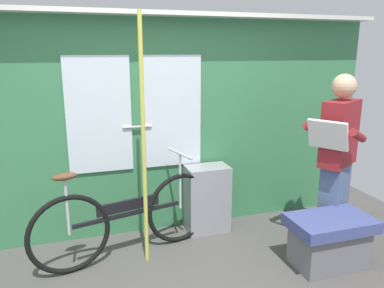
{
  "coord_description": "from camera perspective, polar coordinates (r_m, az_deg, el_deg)",
  "views": [
    {
      "loc": [
        -0.77,
        -2.44,
        1.83
      ],
      "look_at": [
        0.16,
        0.52,
        1.06
      ],
      "focal_mm": 35.33,
      "sensor_mm": 36.0,
      "label": 1
    }
  ],
  "objects": [
    {
      "name": "train_door_wall",
      "position": [
        3.77,
        -5.57,
        3.36
      ],
      "size": [
        4.62,
        0.28,
        2.17
      ],
      "color": "#387A4C",
      "rests_on": "ground_plane"
    },
    {
      "name": "bicycle_near_door",
      "position": [
        3.48,
        -9.62,
        -10.95
      ],
      "size": [
        1.71,
        0.57,
        0.9
      ],
      "rotation": [
        0.0,
        0.0,
        0.24
      ],
      "color": "black",
      "rests_on": "ground_plane"
    },
    {
      "name": "passenger_reading_newspaper",
      "position": [
        3.74,
        21.04,
        -2.0
      ],
      "size": [
        0.62,
        0.56,
        1.63
      ],
      "rotation": [
        0.0,
        0.0,
        3.69
      ],
      "color": "slate",
      "rests_on": "ground_plane"
    },
    {
      "name": "trash_bin_by_wall",
      "position": [
        3.93,
        2.29,
        -8.23
      ],
      "size": [
        0.43,
        0.28,
        0.69
      ],
      "primitive_type": "cube",
      "color": "gray",
      "rests_on": "ground_plane"
    },
    {
      "name": "handrail_pole",
      "position": [
        3.17,
        -7.32,
        -0.06
      ],
      "size": [
        0.04,
        0.04,
        2.13
      ],
      "primitive_type": "cylinder",
      "color": "#C6C14C",
      "rests_on": "ground_plane"
    },
    {
      "name": "bench_seat_corner",
      "position": [
        3.55,
        20.01,
        -13.47
      ],
      "size": [
        0.7,
        0.44,
        0.45
      ],
      "color": "#3D477F",
      "rests_on": "ground_plane"
    }
  ]
}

